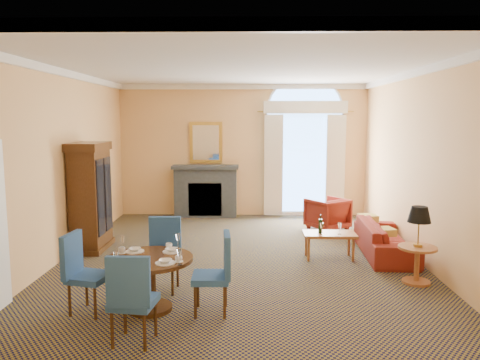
{
  "coord_description": "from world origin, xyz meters",
  "views": [
    {
      "loc": [
        0.17,
        -7.69,
        2.37
      ],
      "look_at": [
        0.0,
        0.5,
        1.3
      ],
      "focal_mm": 35.0,
      "sensor_mm": 36.0,
      "label": 1
    }
  ],
  "objects_px": {
    "armoire": "(90,198)",
    "coffee_table": "(329,235)",
    "dining_table": "(150,270)",
    "armchair": "(327,214)",
    "sofa": "(385,239)",
    "side_table": "(418,235)"
  },
  "relations": [
    {
      "from": "armoire",
      "to": "coffee_table",
      "type": "bearing_deg",
      "value": -6.88
    },
    {
      "from": "dining_table",
      "to": "armchair",
      "type": "xyz_separation_m",
      "value": [
        2.91,
        4.34,
        -0.17
      ]
    },
    {
      "from": "dining_table",
      "to": "sofa",
      "type": "relative_size",
      "value": 0.55
    },
    {
      "from": "coffee_table",
      "to": "armoire",
      "type": "bearing_deg",
      "value": 173.76
    },
    {
      "from": "dining_table",
      "to": "sofa",
      "type": "bearing_deg",
      "value": 34.29
    },
    {
      "from": "dining_table",
      "to": "side_table",
      "type": "xyz_separation_m",
      "value": [
        3.66,
        1.04,
        0.2
      ]
    },
    {
      "from": "dining_table",
      "to": "coffee_table",
      "type": "xyz_separation_m",
      "value": [
        2.59,
        2.23,
        -0.1
      ]
    },
    {
      "from": "armoire",
      "to": "sofa",
      "type": "distance_m",
      "value": 5.32
    },
    {
      "from": "dining_table",
      "to": "side_table",
      "type": "relative_size",
      "value": 0.97
    },
    {
      "from": "armchair",
      "to": "side_table",
      "type": "height_order",
      "value": "side_table"
    },
    {
      "from": "armchair",
      "to": "coffee_table",
      "type": "height_order",
      "value": "coffee_table"
    },
    {
      "from": "coffee_table",
      "to": "side_table",
      "type": "relative_size",
      "value": 0.8
    },
    {
      "from": "armoire",
      "to": "side_table",
      "type": "xyz_separation_m",
      "value": [
        5.32,
        -1.7,
        -0.23
      ]
    },
    {
      "from": "coffee_table",
      "to": "side_table",
      "type": "xyz_separation_m",
      "value": [
        1.07,
        -1.19,
        0.29
      ]
    },
    {
      "from": "armchair",
      "to": "sofa",
      "type": "bearing_deg",
      "value": 76.52
    },
    {
      "from": "coffee_table",
      "to": "side_table",
      "type": "bearing_deg",
      "value": -47.21
    },
    {
      "from": "armoire",
      "to": "side_table",
      "type": "relative_size",
      "value": 1.76
    },
    {
      "from": "side_table",
      "to": "coffee_table",
      "type": "bearing_deg",
      "value": 132.14
    },
    {
      "from": "dining_table",
      "to": "coffee_table",
      "type": "height_order",
      "value": "dining_table"
    },
    {
      "from": "dining_table",
      "to": "coffee_table",
      "type": "distance_m",
      "value": 3.42
    },
    {
      "from": "armoire",
      "to": "sofa",
      "type": "bearing_deg",
      "value": -3.03
    },
    {
      "from": "dining_table",
      "to": "armchair",
      "type": "bearing_deg",
      "value": 56.16
    }
  ]
}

